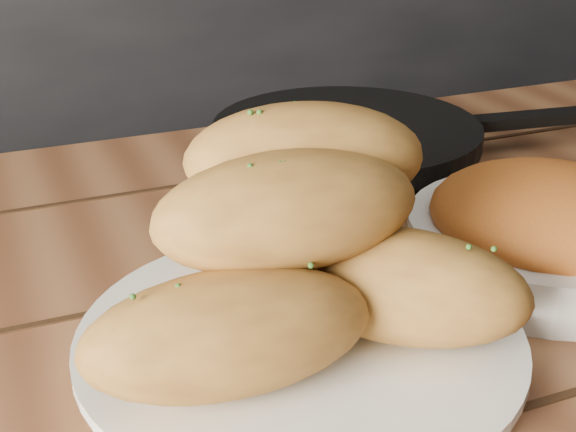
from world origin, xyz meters
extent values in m
cube|color=black|center=(0.00, 1.70, 0.45)|extent=(2.80, 0.60, 0.90)
cube|color=brown|center=(-0.41, 0.68, 0.73)|extent=(1.39, 0.92, 0.04)
cylinder|color=white|center=(-0.42, 0.68, 0.76)|extent=(0.26, 0.26, 0.01)
cylinder|color=white|center=(-0.42, 0.68, 0.76)|extent=(0.29, 0.29, 0.01)
ellipsoid|color=#AA732F|center=(-0.48, 0.65, 0.80)|extent=(0.17, 0.09, 0.07)
ellipsoid|color=#AA732F|center=(-0.36, 0.66, 0.80)|extent=(0.17, 0.16, 0.07)
ellipsoid|color=#AA732F|center=(-0.42, 0.74, 0.80)|extent=(0.09, 0.16, 0.07)
ellipsoid|color=#AA732F|center=(-0.43, 0.68, 0.86)|extent=(0.17, 0.08, 0.07)
ellipsoid|color=#AA732F|center=(-0.40, 0.72, 0.87)|extent=(0.17, 0.11, 0.07)
cylinder|color=black|center=(-0.24, 0.97, 0.77)|extent=(0.26, 0.26, 0.03)
cylinder|color=black|center=(-0.24, 0.97, 0.79)|extent=(0.27, 0.27, 0.02)
cube|color=black|center=(-0.05, 0.95, 0.78)|extent=(0.14, 0.04, 0.01)
cylinder|color=white|center=(-0.20, 0.72, 0.77)|extent=(0.21, 0.21, 0.04)
ellipsoid|color=orange|center=(-0.20, 0.72, 0.80)|extent=(0.18, 0.18, 0.06)
camera|label=1|loc=(-0.59, 0.29, 1.05)|focal=50.00mm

